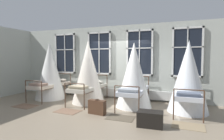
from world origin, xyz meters
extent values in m
plane|color=gray|center=(0.00, 0.00, 0.00)|extent=(20.40, 20.40, 0.00)
cube|color=#B2B7AD|center=(0.00, 1.25, 1.58)|extent=(10.06, 0.10, 3.17)
cube|color=black|center=(-2.75, 1.14, 1.98)|extent=(1.11, 0.02, 1.90)
cube|color=silver|center=(-2.75, 1.14, 1.06)|extent=(1.11, 0.06, 0.07)
cube|color=silver|center=(-2.75, 1.14, 2.89)|extent=(1.11, 0.06, 0.07)
cube|color=silver|center=(-3.27, 1.14, 1.98)|extent=(0.07, 0.06, 1.90)
cube|color=silver|center=(-2.23, 1.14, 1.98)|extent=(0.07, 0.06, 1.90)
cube|color=silver|center=(-2.75, 1.14, 1.98)|extent=(0.04, 0.06, 1.90)
cube|color=silver|center=(-2.75, 1.14, 2.17)|extent=(1.11, 0.06, 0.04)
cube|color=black|center=(-0.92, 1.14, 1.98)|extent=(1.11, 0.02, 1.90)
cube|color=silver|center=(-0.92, 1.14, 1.06)|extent=(1.11, 0.06, 0.07)
cube|color=silver|center=(-0.92, 1.14, 2.89)|extent=(1.11, 0.06, 0.07)
cube|color=silver|center=(-1.44, 1.14, 1.98)|extent=(0.07, 0.06, 1.90)
cube|color=silver|center=(-0.39, 1.14, 1.98)|extent=(0.07, 0.06, 1.90)
cube|color=silver|center=(-0.92, 1.14, 1.98)|extent=(0.04, 0.06, 1.90)
cube|color=silver|center=(-0.92, 1.14, 2.17)|extent=(1.11, 0.06, 0.04)
cube|color=black|center=(0.92, 1.14, 1.98)|extent=(1.11, 0.02, 1.90)
cube|color=silver|center=(0.92, 1.14, 1.06)|extent=(1.11, 0.06, 0.07)
cube|color=silver|center=(0.92, 1.14, 2.89)|extent=(1.11, 0.06, 0.07)
cube|color=silver|center=(0.39, 1.14, 1.98)|extent=(0.07, 0.06, 1.90)
cube|color=silver|center=(1.44, 1.14, 1.98)|extent=(0.07, 0.06, 1.90)
cube|color=silver|center=(0.92, 1.14, 1.98)|extent=(0.04, 0.06, 1.90)
cube|color=silver|center=(0.92, 1.14, 2.17)|extent=(1.11, 0.06, 0.04)
cube|color=black|center=(2.75, 1.14, 1.98)|extent=(1.11, 0.02, 1.90)
cube|color=silver|center=(2.75, 1.14, 1.06)|extent=(1.11, 0.06, 0.07)
cube|color=silver|center=(2.75, 1.14, 2.89)|extent=(1.11, 0.06, 0.07)
cube|color=silver|center=(2.23, 1.14, 1.98)|extent=(0.07, 0.06, 1.90)
cube|color=silver|center=(3.27, 1.14, 1.98)|extent=(0.07, 0.06, 1.90)
cube|color=silver|center=(2.75, 1.14, 1.98)|extent=(0.04, 0.06, 1.90)
cube|color=silver|center=(2.75, 1.14, 2.17)|extent=(1.11, 0.06, 0.04)
cube|color=silver|center=(0.00, 1.12, 0.25)|extent=(6.10, 0.10, 0.36)
cylinder|color=#4C3323|center=(-3.16, 1.03, 0.51)|extent=(0.04, 0.04, 1.01)
cylinder|color=#4C3323|center=(-2.39, 1.04, 0.51)|extent=(0.04, 0.04, 1.01)
cylinder|color=#4C3323|center=(-3.12, -0.94, 0.44)|extent=(0.04, 0.04, 0.88)
cylinder|color=#4C3323|center=(-2.35, -0.93, 0.44)|extent=(0.04, 0.04, 0.88)
cylinder|color=#4C3323|center=(-3.14, 0.04, 0.53)|extent=(0.07, 1.97, 0.03)
cylinder|color=#4C3323|center=(-2.37, 0.06, 0.53)|extent=(0.07, 1.97, 0.03)
cylinder|color=#4C3323|center=(-2.78, 1.03, 1.01)|extent=(0.77, 0.05, 0.03)
cylinder|color=#4C3323|center=(-2.74, -0.93, 0.88)|extent=(0.77, 0.05, 0.03)
cube|color=beige|center=(-2.76, 0.05, 0.60)|extent=(0.83, 2.00, 0.13)
ellipsoid|color=beige|center=(-2.77, 0.79, 0.73)|extent=(0.60, 0.41, 0.14)
cube|color=gray|center=(-2.74, -0.67, 0.71)|extent=(0.65, 0.37, 0.10)
cone|color=white|center=(-2.76, 0.05, 1.22)|extent=(1.29, 1.29, 2.43)
cylinder|color=#4C3323|center=(-1.24, 0.99, 0.51)|extent=(0.04, 0.04, 1.01)
cylinder|color=#4C3323|center=(-0.47, 0.98, 0.51)|extent=(0.04, 0.04, 1.01)
cylinder|color=#4C3323|center=(-1.27, -0.98, 0.44)|extent=(0.04, 0.04, 0.88)
cylinder|color=#4C3323|center=(-0.49, -0.99, 0.44)|extent=(0.04, 0.04, 0.88)
cylinder|color=#4C3323|center=(-1.25, 0.01, 0.53)|extent=(0.06, 1.97, 0.03)
cylinder|color=#4C3323|center=(-0.48, 0.00, 0.53)|extent=(0.06, 1.97, 0.03)
cylinder|color=#4C3323|center=(-0.86, 0.98, 1.01)|extent=(0.77, 0.04, 0.03)
cylinder|color=#4C3323|center=(-0.88, -0.98, 0.88)|extent=(0.77, 0.04, 0.03)
cube|color=#B7B2A3|center=(-0.87, 0.00, 0.60)|extent=(0.82, 2.00, 0.13)
ellipsoid|color=#B7B2A3|center=(-0.86, 0.74, 0.73)|extent=(0.60, 0.41, 0.14)
cube|color=tan|center=(-0.88, -0.72, 0.71)|extent=(0.64, 0.37, 0.10)
cone|color=silver|center=(-0.87, 0.00, 1.23)|extent=(1.29, 1.29, 2.45)
cylinder|color=#4C3323|center=(0.55, 1.00, 0.51)|extent=(0.04, 0.04, 1.01)
cylinder|color=#4C3323|center=(1.32, 1.02, 0.51)|extent=(0.04, 0.04, 1.01)
cylinder|color=#4C3323|center=(0.60, -0.96, 0.44)|extent=(0.04, 0.04, 0.88)
cylinder|color=#4C3323|center=(1.37, -0.94, 0.44)|extent=(0.04, 0.04, 0.88)
cylinder|color=#4C3323|center=(0.58, 0.02, 0.53)|extent=(0.08, 1.97, 0.03)
cylinder|color=#4C3323|center=(1.35, 0.04, 0.53)|extent=(0.08, 1.97, 0.03)
cylinder|color=#4C3323|center=(0.94, 1.01, 1.01)|extent=(0.77, 0.05, 0.03)
cylinder|color=#4C3323|center=(0.98, -0.95, 0.88)|extent=(0.77, 0.05, 0.03)
cube|color=silver|center=(0.96, 0.03, 0.60)|extent=(0.84, 2.00, 0.13)
ellipsoid|color=silver|center=(0.94, 0.77, 0.73)|extent=(0.61, 0.41, 0.14)
cube|color=#8C939E|center=(0.98, -0.69, 0.71)|extent=(0.65, 0.37, 0.10)
cone|color=white|center=(0.96, 0.03, 1.16)|extent=(1.29, 1.29, 2.32)
cylinder|color=#4C3323|center=(2.39, 1.03, 0.51)|extent=(0.04, 0.04, 1.01)
cylinder|color=#4C3323|center=(3.16, 1.02, 0.51)|extent=(0.04, 0.04, 1.01)
cylinder|color=#4C3323|center=(2.37, -0.94, 0.44)|extent=(0.04, 0.04, 0.88)
cylinder|color=#4C3323|center=(3.14, -0.95, 0.44)|extent=(0.04, 0.04, 0.88)
cylinder|color=#4C3323|center=(2.38, 0.04, 0.53)|extent=(0.06, 1.97, 0.03)
cylinder|color=#4C3323|center=(3.15, 0.03, 0.53)|extent=(0.06, 1.97, 0.03)
cylinder|color=#4C3323|center=(2.78, 1.02, 1.01)|extent=(0.77, 0.04, 0.03)
cylinder|color=#4C3323|center=(2.75, -0.94, 0.88)|extent=(0.77, 0.04, 0.03)
cube|color=silver|center=(2.77, 0.04, 0.60)|extent=(0.82, 2.00, 0.13)
ellipsoid|color=#B7B2A3|center=(2.77, 0.78, 0.73)|extent=(0.60, 0.41, 0.14)
cube|color=slate|center=(2.76, -0.68, 0.71)|extent=(0.64, 0.37, 0.10)
cone|color=white|center=(2.77, 0.04, 1.17)|extent=(1.29, 1.29, 2.33)
cube|color=brown|center=(-2.75, -1.35, 0.01)|extent=(0.82, 0.60, 0.01)
cube|color=brown|center=(-0.92, -1.35, 0.01)|extent=(0.82, 0.60, 0.01)
cube|color=brown|center=(0.92, -1.35, 0.01)|extent=(0.81, 0.57, 0.01)
cube|color=#8E7A5B|center=(2.75, -1.35, 0.01)|extent=(0.82, 0.59, 0.01)
cube|color=#472D1E|center=(0.11, -1.25, 0.22)|extent=(0.58, 0.27, 0.44)
cube|color=tan|center=(0.13, -1.14, 0.22)|extent=(0.50, 0.07, 0.03)
torus|color=#472D1E|center=(0.11, -1.25, 0.46)|extent=(0.16, 0.16, 0.02)
cube|color=black|center=(1.83, -1.70, 0.20)|extent=(0.66, 0.43, 0.39)
camera|label=1|loc=(2.55, -6.31, 1.74)|focal=29.12mm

